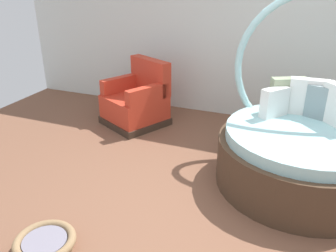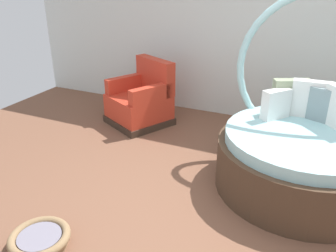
{
  "view_description": "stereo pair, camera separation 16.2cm",
  "coord_description": "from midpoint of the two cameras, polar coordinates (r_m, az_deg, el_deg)",
  "views": [
    {
      "loc": [
        0.65,
        -2.65,
        2.13
      ],
      "look_at": [
        -0.66,
        0.61,
        0.55
      ],
      "focal_mm": 37.24,
      "sensor_mm": 36.0,
      "label": 1
    },
    {
      "loc": [
        0.79,
        -2.58,
        2.13
      ],
      "look_at": [
        -0.66,
        0.61,
        0.55
      ],
      "focal_mm": 37.24,
      "sensor_mm": 36.0,
      "label": 2
    }
  ],
  "objects": [
    {
      "name": "pet_basket",
      "position": [
        3.21,
        -18.83,
        -17.19
      ],
      "size": [
        0.51,
        0.51,
        0.13
      ],
      "color": "#8E704C",
      "rests_on": "ground_plane"
    },
    {
      "name": "ground_plane",
      "position": [
        3.45,
        7.37,
        -14.29
      ],
      "size": [
        8.0,
        8.0,
        0.02
      ],
      "primitive_type": "cube",
      "color": "brown"
    },
    {
      "name": "back_wall",
      "position": [
        5.32,
        17.05,
        15.01
      ],
      "size": [
        8.0,
        0.12,
        2.74
      ],
      "primitive_type": "cube",
      "color": "silver",
      "rests_on": "ground_plane"
    },
    {
      "name": "round_daybed",
      "position": [
        3.93,
        22.35,
        -3.52
      ],
      "size": [
        1.74,
        1.74,
        2.0
      ],
      "color": "#473323",
      "rests_on": "ground_plane"
    },
    {
      "name": "red_armchair",
      "position": [
        5.21,
        -3.46,
        3.99
      ],
      "size": [
        1.07,
        1.07,
        0.94
      ],
      "color": "#38281E",
      "rests_on": "ground_plane"
    }
  ]
}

